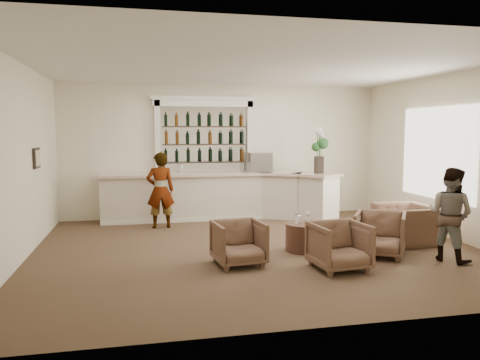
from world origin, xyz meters
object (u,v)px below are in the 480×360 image
object	(u,v)px
armchair_right	(380,234)
bar_counter	(221,196)
armchair_center	(339,246)
armchair_far	(407,224)
cocktail_table	(303,237)
espresso_machine	(260,162)
armchair_left	(239,243)
sommelier	(160,190)
flower_vase	(319,148)
guest	(450,214)

from	to	relation	value
armchair_right	bar_counter	bearing A→B (deg)	151.47
armchair_center	armchair_far	world-z (taller)	armchair_center
cocktail_table	espresso_machine	bearing A→B (deg)	88.92
espresso_machine	armchair_left	bearing A→B (deg)	-106.55
bar_counter	cocktail_table	bearing A→B (deg)	-74.29
cocktail_table	espresso_machine	xyz separation A→B (m)	(0.06, 3.36, 1.13)
bar_counter	sommelier	bearing A→B (deg)	-154.63
sommelier	armchair_right	distance (m)	4.83
armchair_left	flower_vase	distance (m)	4.51
cocktail_table	armchair_far	bearing A→B (deg)	5.12
guest	sommelier	bearing A→B (deg)	23.52
guest	espresso_machine	world-z (taller)	espresso_machine
cocktail_table	armchair_left	distance (m)	1.45
armchair_left	armchair_right	xyz separation A→B (m)	(2.50, 0.02, 0.02)
armchair_right	armchair_far	distance (m)	1.28
sommelier	armchair_right	xyz separation A→B (m)	(3.60, -3.19, -0.46)
guest	armchair_right	size ratio (longest dim) A/B	1.85
cocktail_table	armchair_right	bearing A→B (deg)	-26.50
sommelier	guest	bearing A→B (deg)	138.16
sommelier	espresso_machine	bearing A→B (deg)	-165.89
bar_counter	armchair_center	distance (m)	4.63
cocktail_table	flower_vase	world-z (taller)	flower_vase
armchair_center	flower_vase	world-z (taller)	flower_vase
armchair_right	espresso_machine	world-z (taller)	espresso_machine
armchair_left	armchair_center	bearing A→B (deg)	-28.41
armchair_right	armchair_center	bearing A→B (deg)	-116.37
sommelier	armchair_far	xyz separation A→B (m)	(4.61, -2.40, -0.48)
bar_counter	cocktail_table	world-z (taller)	bar_counter
cocktail_table	armchair_right	size ratio (longest dim) A/B	0.74
cocktail_table	flower_vase	distance (m)	3.41
armchair_center	espresso_machine	world-z (taller)	espresso_machine
bar_counter	armchair_left	size ratio (longest dim) A/B	7.24
sommelier	guest	distance (m)	5.89
armchair_right	guest	bearing A→B (deg)	5.68
sommelier	armchair_left	size ratio (longest dim) A/B	2.14
armchair_center	flower_vase	distance (m)	4.34
guest	armchair_center	xyz separation A→B (m)	(-2.00, -0.10, -0.41)
armchair_right	espresso_machine	bearing A→B (deg)	138.82
cocktail_table	flower_vase	size ratio (longest dim) A/B	0.58
sommelier	flower_vase	bearing A→B (deg)	179.18
armchair_left	armchair_right	distance (m)	2.50
armchair_left	armchair_center	xyz separation A→B (m)	(1.48, -0.58, 0.01)
espresso_machine	flower_vase	world-z (taller)	flower_vase
bar_counter	flower_vase	size ratio (longest dim) A/B	5.27
cocktail_table	armchair_left	world-z (taller)	armchair_left
armchair_center	flower_vase	bearing A→B (deg)	67.56
guest	flower_vase	distance (m)	4.04
sommelier	armchair_left	distance (m)	3.43
armchair_left	espresso_machine	xyz separation A→B (m)	(1.37, 3.97, 1.02)
sommelier	guest	world-z (taller)	sommelier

